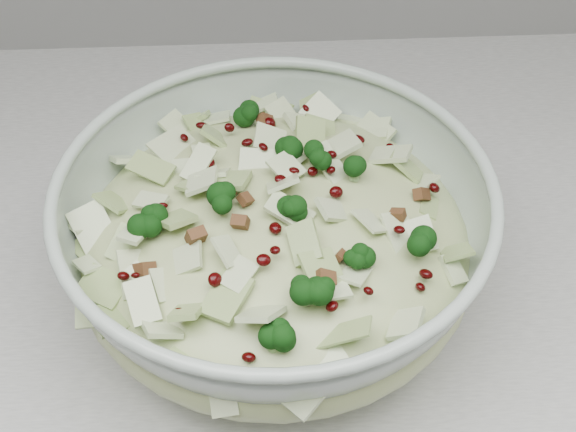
% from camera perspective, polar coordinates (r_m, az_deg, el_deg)
% --- Properties ---
extents(mixing_bowl, '(0.36, 0.36, 0.13)m').
position_cam_1_polar(mixing_bowl, '(0.60, -0.91, -1.99)').
color(mixing_bowl, '#A8B9AC').
rests_on(mixing_bowl, counter).
extents(salad, '(0.33, 0.33, 0.13)m').
position_cam_1_polar(salad, '(0.58, -0.94, -0.62)').
color(salad, '#C1CF8E').
rests_on(salad, mixing_bowl).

